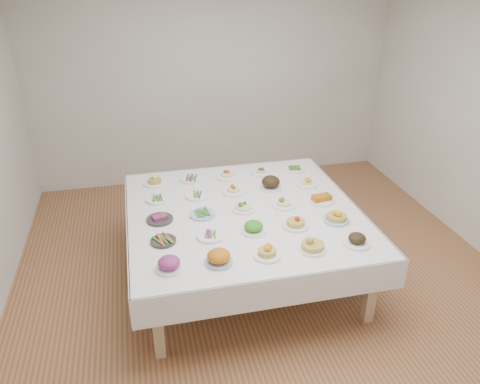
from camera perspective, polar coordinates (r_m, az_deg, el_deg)
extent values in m
plane|color=#9C6441|center=(4.99, 2.44, -9.67)|extent=(5.00, 5.00, 0.00)
cube|color=silver|center=(6.64, -3.19, 13.09)|extent=(5.00, 0.02, 2.80)
cube|color=silver|center=(2.35, 20.25, -16.74)|extent=(5.00, 0.02, 2.80)
cube|color=white|center=(4.57, 0.43, -2.62)|extent=(2.22, 2.22, 0.06)
cube|color=white|center=(5.58, -2.25, 1.82)|extent=(2.24, 0.02, 0.28)
cube|color=white|center=(3.74, 4.50, -12.21)|extent=(2.24, 0.02, 0.28)
cube|color=white|center=(4.97, 12.98, -2.23)|extent=(0.01, 2.24, 0.28)
cube|color=white|center=(4.53, -13.43, -5.32)|extent=(0.02, 2.24, 0.28)
cube|color=tan|center=(3.93, -10.03, -15.42)|extent=(0.09, 0.09, 0.69)
cube|color=tan|center=(4.35, 15.66, -11.33)|extent=(0.09, 0.09, 0.69)
cube|color=tan|center=(5.46, -11.45, -2.44)|extent=(0.09, 0.09, 0.69)
cube|color=tan|center=(5.77, 7.24, -0.43)|extent=(0.09, 0.09, 0.69)
cylinder|color=white|center=(3.78, -8.59, -9.19)|extent=(0.22, 0.22, 0.02)
cylinder|color=#4C66B2|center=(3.81, -2.59, -8.55)|extent=(0.22, 0.22, 0.02)
cylinder|color=white|center=(3.89, 3.31, -7.73)|extent=(0.23, 0.23, 0.02)
cylinder|color=white|center=(4.01, 8.82, -6.90)|extent=(0.23, 0.23, 0.02)
cylinder|color=white|center=(4.16, 14.01, -6.09)|extent=(0.23, 0.23, 0.02)
cylinder|color=#2C2A27|center=(4.11, -9.33, -5.96)|extent=(0.22, 0.22, 0.02)
cylinder|color=white|center=(4.14, -3.59, -5.38)|extent=(0.25, 0.25, 0.02)
cylinder|color=white|center=(4.21, 1.65, -4.79)|extent=(0.22, 0.22, 0.02)
cylinder|color=white|center=(4.31, 6.78, -4.12)|extent=(0.24, 0.24, 0.02)
cylinder|color=#4C66B2|center=(4.46, 11.62, -3.39)|extent=(0.23, 0.23, 0.02)
cylinder|color=#2C2A27|center=(4.44, -9.75, -3.35)|extent=(0.24, 0.24, 0.02)
cylinder|color=#4C66B2|center=(4.48, -4.60, -2.78)|extent=(0.24, 0.24, 0.02)
cylinder|color=white|center=(4.56, 0.42, -2.13)|extent=(0.22, 0.22, 0.02)
cylinder|color=white|center=(4.65, 5.35, -1.65)|extent=(0.22, 0.22, 0.02)
cylinder|color=white|center=(4.78, 9.89, -1.10)|extent=(0.24, 0.24, 0.02)
cylinder|color=white|center=(4.81, -10.01, -0.93)|extent=(0.23, 0.23, 0.02)
cylinder|color=white|center=(4.82, -5.21, -0.51)|extent=(0.24, 0.24, 0.02)
cylinder|color=white|center=(4.89, -0.78, 0.01)|extent=(0.23, 0.23, 0.02)
cylinder|color=white|center=(4.99, 3.75, 0.50)|extent=(0.23, 0.23, 0.02)
cylinder|color=white|center=(5.11, 8.10, 0.93)|extent=(0.24, 0.24, 0.02)
cylinder|color=white|center=(5.15, -10.30, 1.00)|extent=(0.24, 0.24, 0.02)
cylinder|color=white|center=(5.19, -5.93, 1.52)|extent=(0.24, 0.24, 0.02)
cylinder|color=white|center=(5.24, -1.58, 1.90)|extent=(0.25, 0.25, 0.02)
cylinder|color=white|center=(5.33, 2.59, 2.33)|extent=(0.21, 0.21, 0.02)
cylinder|color=white|center=(5.44, 6.66, 2.68)|extent=(0.23, 0.23, 0.02)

